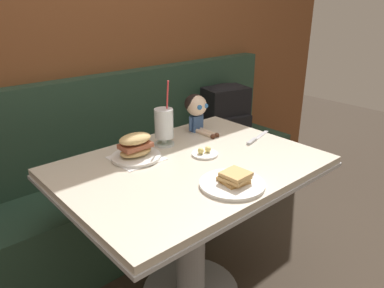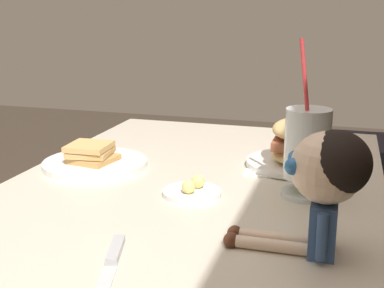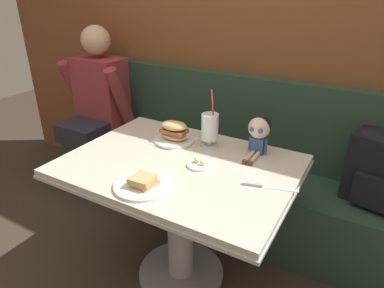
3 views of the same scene
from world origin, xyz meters
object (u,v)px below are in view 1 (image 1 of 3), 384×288
at_px(toast_plate, 233,182).
at_px(milkshake_glass, 164,125).
at_px(butter_saucer, 205,153).
at_px(seated_doll, 196,107).
at_px(backpack, 226,112).
at_px(sandwich_plate, 136,149).
at_px(butter_knife, 255,139).

bearing_deg(toast_plate, milkshake_glass, 83.17).
relative_size(milkshake_glass, butter_saucer, 2.63).
bearing_deg(seated_doll, backpack, 29.32).
xyz_separation_m(sandwich_plate, backpack, (1.01, 0.41, -0.13)).
bearing_deg(sandwich_plate, seated_doll, 11.82).
relative_size(butter_saucer, butter_knife, 0.52).
xyz_separation_m(milkshake_glass, butter_knife, (0.37, -0.25, -0.10)).
relative_size(butter_knife, backpack, 0.57).
bearing_deg(backpack, butter_knife, -125.65).
xyz_separation_m(sandwich_plate, butter_saucer, (0.25, -0.17, -0.04)).
bearing_deg(seated_doll, toast_plate, -119.44).
xyz_separation_m(sandwich_plate, seated_doll, (0.44, 0.09, 0.08)).
xyz_separation_m(seated_doll, backpack, (0.56, 0.32, -0.21)).
bearing_deg(milkshake_glass, sandwich_plate, -166.77).
relative_size(toast_plate, backpack, 0.62).
distance_m(toast_plate, sandwich_plate, 0.48).
bearing_deg(butter_saucer, sandwich_plate, 145.45).
height_order(butter_knife, backpack, backpack).
bearing_deg(backpack, milkshake_glass, -155.89).
relative_size(sandwich_plate, seated_doll, 1.01).
bearing_deg(seated_doll, milkshake_glass, -169.27).
bearing_deg(milkshake_glass, seated_doll, 10.73).
distance_m(milkshake_glass, butter_saucer, 0.25).
distance_m(butter_saucer, backpack, 0.96).
height_order(toast_plate, seated_doll, seated_doll).
bearing_deg(sandwich_plate, backpack, 22.14).
bearing_deg(backpack, butter_saucer, -142.25).
relative_size(sandwich_plate, backpack, 0.54).
bearing_deg(sandwich_plate, butter_knife, -19.87).
relative_size(butter_saucer, backpack, 0.30).
bearing_deg(backpack, sandwich_plate, -157.86).
relative_size(butter_saucer, seated_doll, 0.55).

